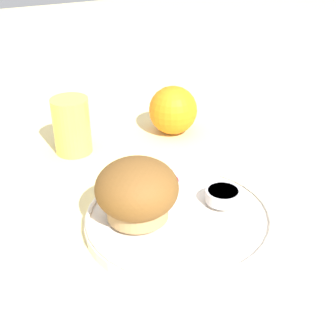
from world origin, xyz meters
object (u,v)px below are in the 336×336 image
at_px(muffin, 137,192).
at_px(juice_glass, 72,126).
at_px(butter_knife, 167,186).
at_px(orange_fruit, 173,110).

height_order(muffin, juice_glass, muffin).
relative_size(butter_knife, orange_fruit, 1.84).
xyz_separation_m(muffin, butter_knife, (0.06, 0.05, -0.04)).
xyz_separation_m(muffin, orange_fruit, (0.16, 0.24, -0.01)).
xyz_separation_m(butter_knife, orange_fruit, (0.10, 0.19, 0.02)).
bearing_deg(butter_knife, juice_glass, 88.53).
distance_m(muffin, juice_glass, 0.25).
relative_size(butter_knife, juice_glass, 1.69).
bearing_deg(orange_fruit, juice_glass, 178.92).
bearing_deg(orange_fruit, muffin, -124.34).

